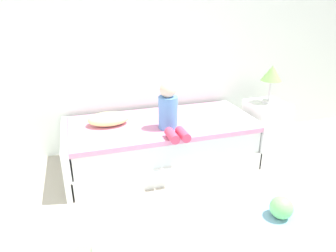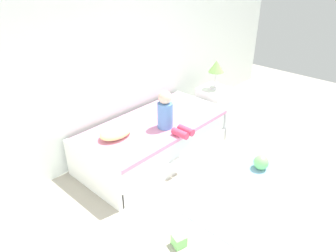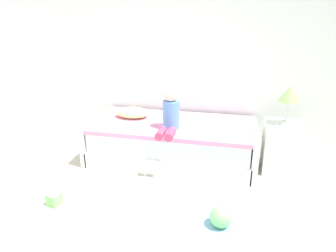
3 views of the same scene
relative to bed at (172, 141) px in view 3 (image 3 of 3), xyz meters
The scene contains 9 objects.
wall_rear 1.35m from the bed, 86.38° to the left, with size 7.20×0.10×2.90m, color silver.
bed is the anchor object (origin of this frame).
nightstand 1.35m from the bed, ahead, with size 0.44×0.44×0.60m, color white.
table_lamp 1.52m from the bed, ahead, with size 0.24×0.24×0.45m.
child_figure 0.51m from the bed, 84.30° to the right, with size 0.20×0.51×0.50m.
pillow 0.65m from the bed, 169.87° to the left, with size 0.44×0.30×0.13m, color #F2E58C.
toy_ball 1.44m from the bed, 60.53° to the right, with size 0.20×0.20×0.20m, color #7FD872.
area_rug 1.33m from the bed, 82.27° to the right, with size 1.60×1.10×0.01m, color #7AA8CC.
toy_block 1.59m from the bed, 126.92° to the right, with size 0.12×0.12×0.12m, color #7FD872.
Camera 3 is at (0.69, -1.60, 1.85)m, focal length 33.01 mm.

